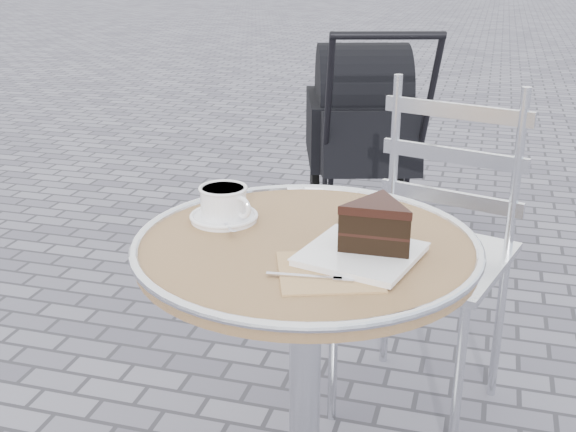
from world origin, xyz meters
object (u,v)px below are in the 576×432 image
(cake_plate_set, at_px, (372,232))
(baby_stroller, at_px, (363,141))
(bistro_chair, at_px, (440,213))
(cafe_table, at_px, (305,313))
(cappuccino_set, at_px, (224,206))

(cake_plate_set, relative_size, baby_stroller, 0.31)
(cake_plate_set, height_order, bistro_chair, bistro_chair)
(cafe_table, height_order, baby_stroller, baby_stroller)
(cafe_table, xyz_separation_m, cappuccino_set, (-0.21, 0.07, 0.20))
(cappuccino_set, height_order, baby_stroller, baby_stroller)
(cafe_table, bearing_deg, cappuccino_set, 160.63)
(cappuccino_set, xyz_separation_m, cake_plate_set, (0.35, -0.11, 0.02))
(baby_stroller, bearing_deg, bistro_chair, -87.17)
(cappuccino_set, xyz_separation_m, baby_stroller, (-0.00, 1.77, -0.31))
(cake_plate_set, relative_size, bistro_chair, 0.34)
(cake_plate_set, height_order, baby_stroller, baby_stroller)
(cake_plate_set, bearing_deg, baby_stroller, 113.96)
(cappuccino_set, bearing_deg, cake_plate_set, 6.67)
(cake_plate_set, bearing_deg, cappuccino_set, 176.22)
(cafe_table, xyz_separation_m, cake_plate_set, (0.14, -0.04, 0.22))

